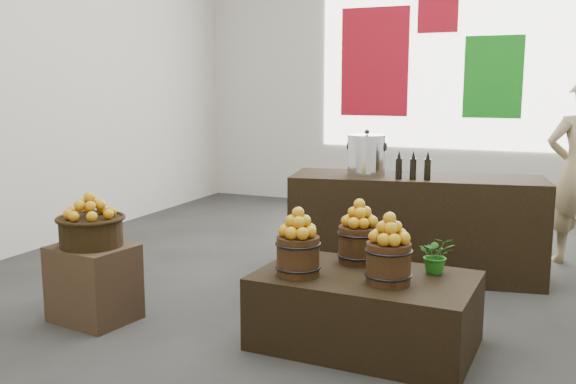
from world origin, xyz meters
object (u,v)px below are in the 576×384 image
at_px(display_table, 365,310).
at_px(wicker_basket, 91,232).
at_px(crate, 94,283).
at_px(counter, 415,226).
at_px(stock_pot_left, 367,156).

bearing_deg(display_table, wicker_basket, -168.37).
relative_size(crate, wicker_basket, 1.25).
bearing_deg(display_table, counter, 93.62).
distance_m(wicker_basket, display_table, 1.90).
xyz_separation_m(counter, stock_pot_left, (-0.42, -0.08, 0.59)).
xyz_separation_m(crate, wicker_basket, (0.00, 0.00, 0.36)).
xyz_separation_m(crate, display_table, (1.84, 0.30, -0.04)).
xyz_separation_m(display_table, stock_pot_left, (-0.46, 1.56, 0.78)).
distance_m(crate, stock_pot_left, 2.44).
relative_size(wicker_basket, stock_pot_left, 1.31).
bearing_deg(display_table, crate, -168.37).
bearing_deg(display_table, stock_pot_left, 108.62).
bearing_deg(stock_pot_left, wicker_basket, -126.54).
relative_size(display_table, counter, 0.63).
xyz_separation_m(wicker_basket, stock_pot_left, (1.38, 1.86, 0.39)).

